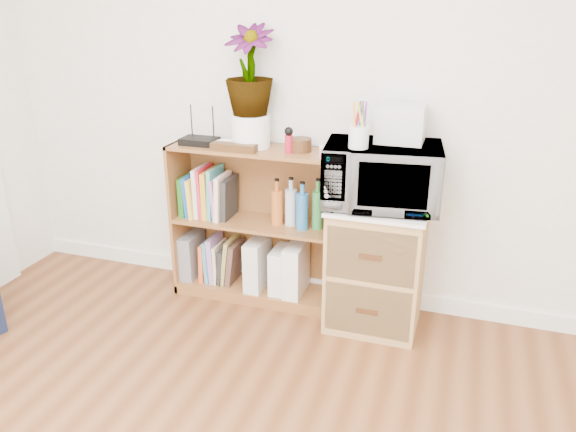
% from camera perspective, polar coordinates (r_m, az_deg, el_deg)
% --- Properties ---
extents(skirting_board, '(4.00, 0.02, 0.10)m').
position_cam_1_polar(skirting_board, '(3.57, 2.89, -7.07)').
color(skirting_board, white).
rests_on(skirting_board, ground).
extents(bookshelf, '(1.00, 0.30, 0.95)m').
position_cam_1_polar(bookshelf, '(3.37, -3.35, -0.91)').
color(bookshelf, brown).
rests_on(bookshelf, ground).
extents(wicker_unit, '(0.50, 0.45, 0.70)m').
position_cam_1_polar(wicker_unit, '(3.18, 8.94, -5.09)').
color(wicker_unit, '#9E7542').
rests_on(wicker_unit, ground).
extents(microwave, '(0.64, 0.47, 0.33)m').
position_cam_1_polar(microwave, '(2.97, 9.49, 4.10)').
color(microwave, silver).
rests_on(microwave, wicker_unit).
extents(pen_cup, '(0.10, 0.10, 0.11)m').
position_cam_1_polar(pen_cup, '(2.83, 7.19, 7.96)').
color(pen_cup, white).
rests_on(pen_cup, microwave).
extents(small_appliance, '(0.24, 0.20, 0.19)m').
position_cam_1_polar(small_appliance, '(2.98, 11.39, 9.19)').
color(small_appliance, silver).
rests_on(small_appliance, microwave).
extents(router, '(0.21, 0.14, 0.04)m').
position_cam_1_polar(router, '(3.33, -8.99, 7.54)').
color(router, black).
rests_on(router, bookshelf).
extents(white_bowl, '(0.13, 0.13, 0.03)m').
position_cam_1_polar(white_bowl, '(3.25, -6.34, 7.27)').
color(white_bowl, white).
rests_on(white_bowl, bookshelf).
extents(plant_pot, '(0.22, 0.22, 0.18)m').
position_cam_1_polar(plant_pot, '(3.22, -3.79, 8.63)').
color(plant_pot, white).
rests_on(plant_pot, bookshelf).
extents(potted_plant, '(0.27, 0.27, 0.49)m').
position_cam_1_polar(potted_plant, '(3.17, -3.95, 14.57)').
color(potted_plant, '#2E7435').
rests_on(potted_plant, plant_pot).
extents(trinket_box, '(0.26, 0.07, 0.04)m').
position_cam_1_polar(trinket_box, '(3.15, -5.53, 6.96)').
color(trinket_box, '#3B2510').
rests_on(trinket_box, bookshelf).
extents(kokeshi_doll, '(0.04, 0.04, 0.10)m').
position_cam_1_polar(kokeshi_doll, '(3.10, 0.07, 7.32)').
color(kokeshi_doll, '#AC1528').
rests_on(kokeshi_doll, bookshelf).
extents(wooden_bowl, '(0.13, 0.13, 0.07)m').
position_cam_1_polar(wooden_bowl, '(3.13, 1.25, 7.24)').
color(wooden_bowl, '#38220F').
rests_on(wooden_bowl, bookshelf).
extents(paint_jars, '(0.11, 0.04, 0.05)m').
position_cam_1_polar(paint_jars, '(2.99, 4.10, 6.33)').
color(paint_jars, pink).
rests_on(paint_jars, bookshelf).
extents(file_box, '(0.08, 0.23, 0.28)m').
position_cam_1_polar(file_box, '(3.65, -9.68, -3.90)').
color(file_box, slate).
rests_on(file_box, bookshelf).
extents(magazine_holder_left, '(0.10, 0.25, 0.31)m').
position_cam_1_polar(magazine_holder_left, '(3.46, -3.11, -4.79)').
color(magazine_holder_left, silver).
rests_on(magazine_holder_left, bookshelf).
extents(magazine_holder_mid, '(0.09, 0.22, 0.27)m').
position_cam_1_polar(magazine_holder_mid, '(3.42, -0.78, -5.44)').
color(magazine_holder_mid, white).
rests_on(magazine_holder_mid, bookshelf).
extents(magazine_holder_right, '(0.10, 0.25, 0.32)m').
position_cam_1_polar(magazine_holder_right, '(3.39, 0.83, -5.35)').
color(magazine_holder_right, white).
rests_on(magazine_holder_right, bookshelf).
extents(cookbooks, '(0.32, 0.20, 0.31)m').
position_cam_1_polar(cookbooks, '(3.43, -8.15, 2.20)').
color(cookbooks, '#1B621A').
rests_on(cookbooks, bookshelf).
extents(liquor_bottles, '(0.31, 0.07, 0.29)m').
position_cam_1_polar(liquor_bottles, '(3.23, 0.85, 1.23)').
color(liquor_bottles, '#B95B22').
rests_on(liquor_bottles, bookshelf).
extents(lower_books, '(0.25, 0.19, 0.30)m').
position_cam_1_polar(lower_books, '(3.57, -6.83, -4.48)').
color(lower_books, '#E05A27').
rests_on(lower_books, bookshelf).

